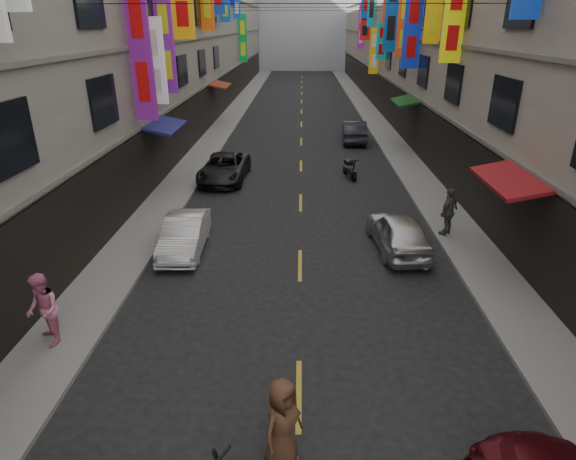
# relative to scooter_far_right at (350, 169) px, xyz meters

# --- Properties ---
(sidewalk_left) EXTENTS (2.00, 90.00, 0.12)m
(sidewalk_left) POSITION_rel_scooter_far_right_xyz_m (-8.49, 14.16, -0.38)
(sidewalk_left) COLOR slate
(sidewalk_left) RESTS_ON ground
(sidewalk_right) EXTENTS (2.00, 90.00, 0.12)m
(sidewalk_right) POSITION_rel_scooter_far_right_xyz_m (3.51, 14.16, -0.38)
(sidewalk_right) COLOR slate
(sidewalk_right) RESTS_ON ground
(street_awnings) EXTENTS (13.99, 35.20, 0.41)m
(street_awnings) POSITION_rel_scooter_far_right_xyz_m (-3.75, -1.84, 2.56)
(street_awnings) COLOR #144C2A
(street_awnings) RESTS_ON ground
(lane_markings) EXTENTS (0.12, 80.20, 0.01)m
(lane_markings) POSITION_rel_scooter_far_right_xyz_m (-2.49, 11.16, -0.44)
(lane_markings) COLOR gold
(lane_markings) RESTS_ON ground
(scooter_far_right) EXTENTS (0.69, 1.78, 1.14)m
(scooter_far_right) POSITION_rel_scooter_far_right_xyz_m (0.00, 0.00, 0.00)
(scooter_far_right) COLOR black
(scooter_far_right) RESTS_ON ground
(car_left_mid) EXTENTS (1.43, 3.78, 1.23)m
(car_left_mid) POSITION_rel_scooter_far_right_xyz_m (-6.49, -8.84, 0.17)
(car_left_mid) COLOR silver
(car_left_mid) RESTS_ON ground
(car_left_far) EXTENTS (2.32, 4.71, 1.28)m
(car_left_far) POSITION_rel_scooter_far_right_xyz_m (-6.34, -0.60, 0.20)
(car_left_far) COLOR black
(car_left_far) RESTS_ON ground
(car_right_mid) EXTENTS (1.90, 4.04, 1.34)m
(car_right_mid) POSITION_rel_scooter_far_right_xyz_m (0.91, -8.56, 0.23)
(car_right_mid) COLOR silver
(car_right_mid) RESTS_ON ground
(car_right_far) EXTENTS (1.68, 4.32, 1.40)m
(car_right_far) POSITION_rel_scooter_far_right_xyz_m (1.03, 8.19, 0.26)
(car_right_far) COLOR #2A2A32
(car_right_far) RESTS_ON ground
(pedestrian_lfar) EXTENTS (1.05, 1.10, 1.87)m
(pedestrian_lfar) POSITION_rel_scooter_far_right_xyz_m (-8.59, -14.35, 0.61)
(pedestrian_lfar) COLOR pink
(pedestrian_lfar) RESTS_ON sidewalk_left
(pedestrian_rfar) EXTENTS (1.16, 1.16, 1.79)m
(pedestrian_rfar) POSITION_rel_scooter_far_right_xyz_m (2.91, -7.43, 0.57)
(pedestrian_rfar) COLOR #4F4F51
(pedestrian_rfar) RESTS_ON sidewalk_right
(pedestrian_crossing) EXTENTS (1.02, 1.07, 1.81)m
(pedestrian_crossing) POSITION_rel_scooter_far_right_xyz_m (-2.77, -17.57, 0.46)
(pedestrian_crossing) COLOR #553422
(pedestrian_crossing) RESTS_ON ground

